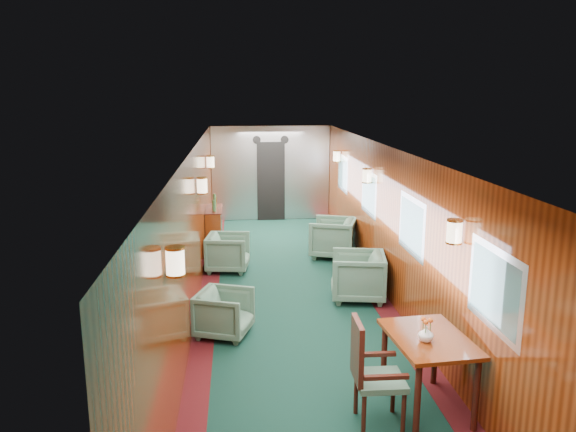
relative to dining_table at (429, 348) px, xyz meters
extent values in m
plane|color=#0D3025|center=(-1.06, 3.07, -0.67)|extent=(12.00, 12.00, 0.00)
cube|color=white|center=(-1.06, 3.07, 1.68)|extent=(3.00, 12.00, 0.10)
cube|color=white|center=(-1.06, 3.07, 1.69)|extent=(1.20, 12.00, 0.06)
cube|color=maroon|center=(-1.06, 9.07, 0.53)|extent=(3.00, 0.10, 2.40)
cube|color=maroon|center=(-2.56, 3.07, 0.53)|extent=(0.10, 12.00, 2.40)
cube|color=maroon|center=(0.44, 3.07, 0.53)|extent=(0.10, 12.00, 2.40)
cube|color=#3B0B0F|center=(-2.41, 3.07, -0.67)|extent=(0.30, 12.00, 0.01)
cube|color=#3B0B0F|center=(0.29, 3.07, -0.67)|extent=(0.30, 12.00, 0.01)
cube|color=silver|center=(-1.06, 8.99, 0.53)|extent=(2.98, 0.12, 2.38)
cube|color=black|center=(-1.06, 8.91, 0.33)|extent=(0.70, 0.06, 2.00)
cylinder|color=black|center=(-1.41, 8.92, 1.38)|extent=(0.20, 0.04, 0.20)
cylinder|color=black|center=(-0.71, 8.92, 1.38)|extent=(0.20, 0.04, 0.20)
cube|color=silver|center=(0.43, -0.43, 0.78)|extent=(0.02, 1.10, 0.80)
cube|color=#4A6E6F|center=(0.43, -0.43, 0.78)|extent=(0.01, 0.96, 0.66)
cube|color=silver|center=(0.43, 2.07, 0.78)|extent=(0.02, 1.10, 0.80)
cube|color=#4A6E6F|center=(0.43, 2.07, 0.78)|extent=(0.01, 0.96, 0.66)
cube|color=silver|center=(0.43, 4.57, 0.78)|extent=(0.02, 1.10, 0.80)
cube|color=#4A6E6F|center=(0.43, 4.57, 0.78)|extent=(0.01, 0.96, 0.66)
cube|color=silver|center=(0.43, 7.07, 0.78)|extent=(0.02, 1.10, 0.80)
cube|color=#4A6E6F|center=(0.43, 7.07, 0.78)|extent=(0.01, 0.96, 0.66)
cylinder|color=#FFEEC6|center=(-2.46, -0.43, 1.13)|extent=(0.16, 0.16, 0.24)
cylinder|color=#B98A34|center=(-2.46, -0.43, 1.01)|extent=(0.17, 0.17, 0.02)
cylinder|color=#FFEEC6|center=(0.34, 0.37, 1.13)|extent=(0.16, 0.16, 0.24)
cylinder|color=#B98A34|center=(0.34, 0.37, 1.01)|extent=(0.17, 0.17, 0.02)
cylinder|color=#FFEEC6|center=(-2.46, 3.57, 1.13)|extent=(0.16, 0.16, 0.24)
cylinder|color=#B98A34|center=(-2.46, 3.57, 1.01)|extent=(0.17, 0.17, 0.02)
cylinder|color=#FFEEC6|center=(0.34, 4.37, 1.13)|extent=(0.16, 0.16, 0.24)
cylinder|color=#B98A34|center=(0.34, 4.37, 1.01)|extent=(0.17, 0.17, 0.02)
cylinder|color=#FFEEC6|center=(-2.46, 6.57, 1.13)|extent=(0.16, 0.16, 0.24)
cylinder|color=#B98A34|center=(-2.46, 6.57, 1.01)|extent=(0.17, 0.17, 0.02)
cylinder|color=#FFEEC6|center=(0.34, 7.37, 1.13)|extent=(0.16, 0.16, 0.24)
cylinder|color=#B98A34|center=(0.34, 7.37, 1.01)|extent=(0.17, 0.17, 0.02)
cube|color=maroon|center=(0.00, 0.00, 0.11)|extent=(0.84, 1.13, 0.04)
cylinder|color=#3F160E|center=(-0.26, -0.48, -0.29)|extent=(0.06, 0.06, 0.76)
cylinder|color=#3F160E|center=(0.34, -0.43, -0.29)|extent=(0.06, 0.06, 0.76)
cylinder|color=#3F160E|center=(-0.34, 0.43, -0.29)|extent=(0.06, 0.06, 0.76)
cylinder|color=#3F160E|center=(0.26, 0.48, -0.29)|extent=(0.06, 0.06, 0.76)
cube|color=#1C4235|center=(-0.56, -0.23, -0.21)|extent=(0.47, 0.47, 0.06)
cube|color=#3F160E|center=(-0.79, -0.22, 0.12)|extent=(0.06, 0.43, 0.61)
cube|color=#1C4235|center=(-0.76, -0.22, 0.06)|extent=(0.03, 0.32, 0.37)
cube|color=#3F160E|center=(-0.56, -0.46, -0.04)|extent=(0.43, 0.06, 0.04)
cube|color=#3F160E|center=(-0.55, 0.01, -0.04)|extent=(0.43, 0.06, 0.04)
cylinder|color=#3F160E|center=(-0.75, -0.42, -0.46)|extent=(0.04, 0.04, 0.44)
cylinder|color=#3F160E|center=(-0.37, -0.42, -0.46)|extent=(0.04, 0.04, 0.44)
cylinder|color=#3F160E|center=(-0.75, -0.03, -0.46)|extent=(0.04, 0.04, 0.44)
cylinder|color=#3F160E|center=(-0.36, -0.04, -0.46)|extent=(0.04, 0.04, 0.44)
cube|color=maroon|center=(-2.40, 6.06, -0.22)|extent=(0.30, 1.01, 0.90)
cube|color=#3F160E|center=(-2.39, 6.06, 0.23)|extent=(0.32, 1.03, 0.02)
cylinder|color=#2A542E|center=(-2.38, 5.81, 0.35)|extent=(0.07, 0.07, 0.22)
cylinder|color=#2A542E|center=(-2.38, 6.16, 0.38)|extent=(0.06, 0.06, 0.28)
cylinder|color=#B98A34|center=(-2.38, 6.36, 0.33)|extent=(0.08, 0.08, 0.18)
imported|color=silver|center=(-0.07, -0.10, 0.21)|extent=(0.17, 0.17, 0.16)
imported|color=#1C4235|center=(-2.12, 2.00, -0.36)|extent=(0.87, 0.86, 0.63)
imported|color=#1C4235|center=(-2.10, 4.81, -0.33)|extent=(0.85, 0.83, 0.69)
imported|color=#1C4235|center=(-0.04, 3.17, -0.29)|extent=(0.96, 0.94, 0.76)
imported|color=#1C4235|center=(-0.04, 5.51, -0.28)|extent=(1.08, 1.07, 0.78)
camera|label=1|loc=(-1.91, -5.13, 2.56)|focal=35.00mm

